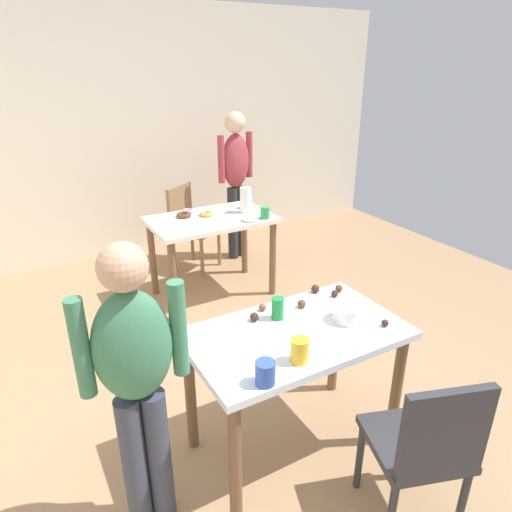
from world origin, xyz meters
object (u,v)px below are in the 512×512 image
Objects in this scene: chair_far_table at (189,222)px; dining_table_near at (296,350)px; mixing_bowl at (348,313)px; dining_table_far at (211,230)px; soda_can at (278,308)px; person_adult_far at (236,173)px; person_girl_near at (136,373)px; pitcher_far at (246,200)px; chair_near_table at (425,445)px.

dining_table_near is at bearing -99.50° from chair_far_table.
dining_table_near is at bearing 171.57° from mixing_bowl.
dining_table_near and dining_table_far have the same top height.
soda_can reaches higher than chair_far_table.
chair_far_table is 0.56× the size of person_adult_far.
person_girl_near is 0.91× the size of person_adult_far.
pitcher_far is (-0.26, -0.70, -0.07)m from person_adult_far.
person_adult_far is (0.61, 0.69, 0.31)m from dining_table_far.
person_girl_near is at bearing -128.92° from pitcher_far.
mixing_bowl is at bearing -8.43° from dining_table_near.
dining_table_far is at bearing 78.66° from dining_table_near.
mixing_bowl is (1.14, 0.01, -0.05)m from person_girl_near.
person_adult_far is at bearing 1.37° from chair_far_table.
chair_near_table is 3.79× the size of pitcher_far.
soda_can is at bearing -100.50° from chair_far_table.
dining_table_far is (0.38, 1.89, -0.00)m from dining_table_near.
mixing_bowl is at bearing -92.31° from dining_table_far.
mixing_bowl is 1.97m from pitcher_far.
soda_can is 0.53× the size of pitcher_far.
chair_far_table is 2.63m from mixing_bowl.
pitcher_far is (1.56, 1.93, 0.02)m from person_girl_near.
pitcher_far is at bearing 51.08° from person_girl_near.
dining_table_far is at bearing 87.69° from mixing_bowl.
dining_table_near is 2.60m from chair_far_table.
person_adult_far is 6.79× the size of pitcher_far.
chair_near_table reaches higher than dining_table_near.
dining_table_far is 0.76× the size of person_girl_near.
chair_near_table is at bearing -93.79° from dining_table_far.
pitcher_far is at bearing 78.74° from chair_near_table.
person_adult_far is at bearing 69.10° from dining_table_near.
person_adult_far is (0.98, 2.58, 0.31)m from dining_table_near.
dining_table_far is 1.79m from soda_can.
chair_far_table is (0.43, 2.56, -0.14)m from dining_table_near.
person_adult_far reaches higher than person_girl_near.
chair_near_table is at bearing -98.12° from mixing_bowl.
chair_near_table is 2.65m from pitcher_far.
person_girl_near reaches higher than dining_table_far.
pitcher_far is (0.29, -0.69, 0.37)m from chair_far_table.
mixing_bowl is at bearing 81.88° from chair_near_table.
person_girl_near is 8.71× the size of mixing_bowl.
dining_table_near is 0.79× the size of person_girl_near.
chair_far_table is at bearing 64.18° from person_girl_near.
person_girl_near reaches higher than chair_far_table.
person_adult_far is at bearing 55.29° from person_girl_near.
chair_far_table is 3.79× the size of pitcher_far.
pitcher_far reaches higher than chair_near_table.
dining_table_far is 0.69m from chair_far_table.
dining_table_far is 1.23× the size of chair_near_table.
chair_near_table is 0.94m from soda_can.
soda_can is (-0.32, 0.20, 0.02)m from mixing_bowl.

